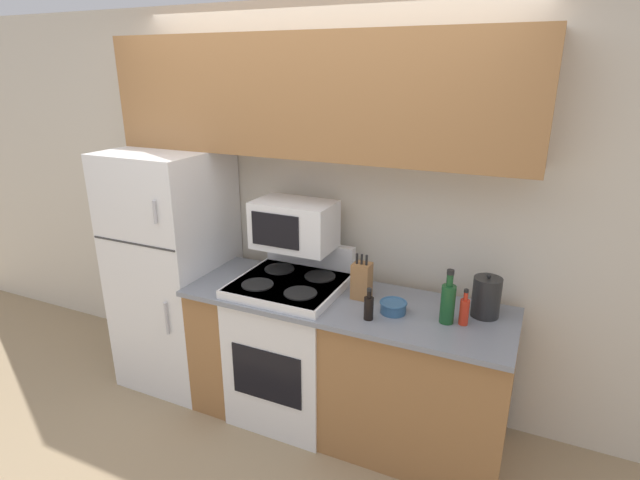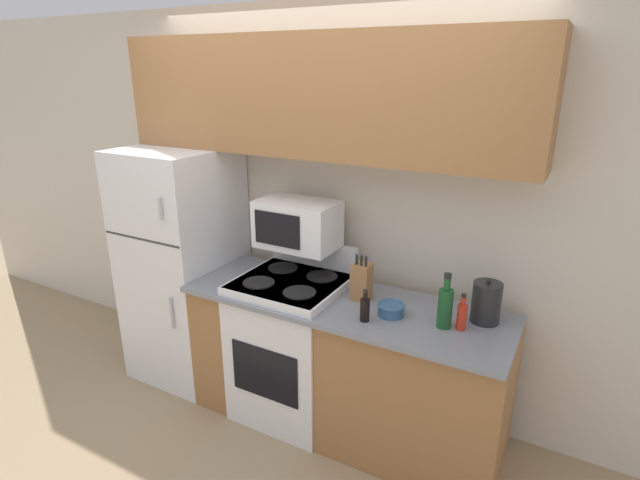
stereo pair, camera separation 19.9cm
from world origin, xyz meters
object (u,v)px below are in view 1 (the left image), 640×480
Objects in this scene: bottle_wine_green at (448,302)px; knife_block at (362,280)px; bottle_hot_sauce at (464,311)px; bowl at (393,307)px; bottle_soy_sauce at (369,307)px; refrigerator at (175,269)px; microwave at (294,225)px; stove at (291,345)px; kettle at (486,297)px.

knife_block is at bearing 169.75° from bottle_wine_green.
knife_block is 0.60m from bottle_hot_sauce.
bowl is 0.51× the size of bottle_wine_green.
bowl is 0.38m from bottle_hot_sauce.
bowl is 0.16m from bottle_soy_sauce.
refrigerator is 0.99m from microwave.
stove is 1.25m from kettle.
bowl is 0.85× the size of bottle_soy_sauce.
microwave is at bearing 165.05° from bowl.
bottle_soy_sauce is (-0.39, -0.14, -0.05)m from bottle_wine_green.
knife_block is at bearing 154.97° from bowl.
microwave is 1.13m from bottle_hot_sauce.
refrigerator is at bearing -174.08° from microwave.
knife_block is at bearing 7.82° from stove.
knife_block is 0.27m from bottle_soy_sauce.
kettle is at bearing 5.83° from knife_block.
bottle_soy_sauce is at bearing -160.19° from bottle_wine_green.
refrigerator is 1.00m from stove.
bowl is at bearing -175.55° from bottle_hot_sauce.
microwave is 2.74× the size of bottle_soy_sauce.
microwave is 0.74m from bottle_soy_sauce.
stove is at bearing -75.24° from microwave.
stove reaches higher than bottle_soy_sauce.
bottle_wine_green reaches higher than bowl.
bottle_wine_green is (0.96, -0.03, 0.52)m from stove.
bottle_hot_sauce is at bearing -1.92° from refrigerator.
kettle is (0.09, 0.15, 0.03)m from bottle_hot_sauce.
bottle_wine_green is at bearing -10.04° from microwave.
microwave is 1.20m from kettle.
bottle_soy_sauce is (-0.47, -0.16, -0.01)m from bottle_hot_sauce.
bottle_soy_sauce is at bearing -161.71° from bottle_hot_sauce.
bottle_soy_sauce is (-0.10, -0.13, 0.03)m from bowl.
stove is at bearing -172.18° from knife_block.
microwave is at bearing 169.96° from bottle_wine_green.
refrigerator is 1.90m from bottle_wine_green.
microwave reaches higher than stove.
microwave is 2.47× the size of bottle_hot_sauce.
refrigerator is 9.22× the size of bottle_soy_sauce.
microwave is 1.80× the size of knife_block.
bottle_hot_sauce is at bearing -121.20° from kettle.
refrigerator is 1.98m from bottle_hot_sauce.
bottle_soy_sauce is (0.61, -0.32, -0.29)m from microwave.
stove is 5.47× the size of bottle_hot_sauce.
knife_block is 1.12× the size of kettle.
kettle is at bearing 2.22° from refrigerator.
kettle is at bearing 20.81° from bowl.
knife_block is 1.53× the size of bottle_soy_sauce.
refrigerator is 8.30× the size of bottle_hot_sauce.
kettle reaches higher than stove.
refrigerator is at bearing 176.60° from bowl.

